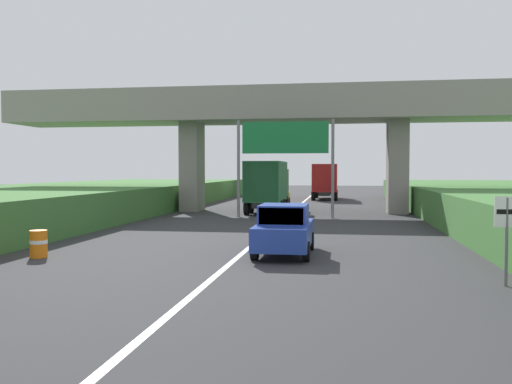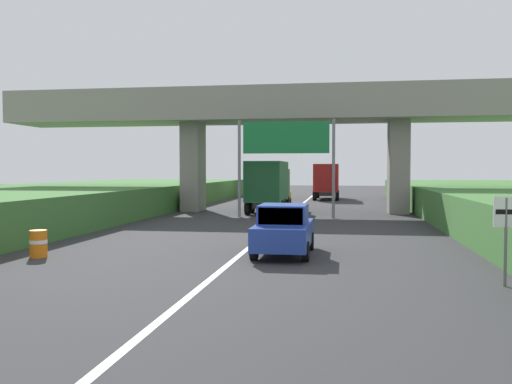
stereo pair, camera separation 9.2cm
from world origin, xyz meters
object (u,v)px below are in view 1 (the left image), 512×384
Objects in this scene: truck_green at (268,184)px; car_blue at (284,230)px; truck_black at (260,179)px; truck_red at (325,180)px; overhead_highway_sign at (285,145)px; speed_limit_sign at (507,227)px; car_yellow at (277,196)px; construction_barrel_2 at (39,244)px.

car_blue is (3.04, -18.52, -1.08)m from truck_green.
car_blue is (6.35, -36.85, -1.08)m from truck_black.
truck_red is 1.00× the size of truck_green.
overhead_highway_sign is 20.29m from speed_limit_sign.
truck_green reaches higher than speed_limit_sign.
truck_red is at bearing 78.91° from truck_green.
truck_black is at bearing 100.25° from truck_green.
overhead_highway_sign is at bearing -80.43° from car_yellow.
truck_green is at bearing -79.75° from truck_black.
truck_black is at bearing 102.35° from overhead_highway_sign.
overhead_highway_sign is at bearing 111.63° from speed_limit_sign.
car_blue is at bearing -80.68° from truck_green.
truck_green is at bearing 99.32° from car_blue.
construction_barrel_2 is (-6.46, -16.31, -3.93)m from overhead_highway_sign.
overhead_highway_sign is at bearing -77.65° from truck_black.
truck_green is (-3.37, -17.19, 0.00)m from truck_red.
truck_red reaches higher than speed_limit_sign.
overhead_highway_sign reaches higher than speed_limit_sign.
car_blue and car_yellow have the same top height.
speed_limit_sign is 0.54× the size of car_yellow.
overhead_highway_sign is 1.43× the size of car_yellow.
truck_green is 1.78× the size of car_yellow.
truck_red is 17.51m from truck_green.
speed_limit_sign is 0.31× the size of truck_black.
truck_red is at bearing 72.67° from car_yellow.
overhead_highway_sign is at bearing -68.57° from truck_green.
overhead_highway_sign is at bearing 68.41° from construction_barrel_2.
truck_red and truck_black have the same top height.
speed_limit_sign is 0.54× the size of car_blue.
construction_barrel_2 is at bearing -92.32° from truck_black.
speed_limit_sign is at bearing -73.32° from truck_black.
speed_limit_sign is 42.81m from truck_black.
truck_green is 1.78× the size of car_blue.
truck_black is at bearing 104.56° from car_yellow.
overhead_highway_sign reaches higher than truck_black.
speed_limit_sign is 2.48× the size of construction_barrel_2.
truck_green is (-1.57, 4.01, -2.46)m from overhead_highway_sign.
car_yellow is at bearing -75.44° from truck_black.
overhead_highway_sign is 15.00m from car_blue.
construction_barrel_2 is at bearing -103.51° from truck_green.
truck_green is 1.00× the size of truck_black.
speed_limit_sign is 30.10m from car_yellow.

